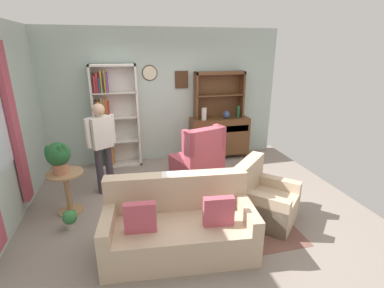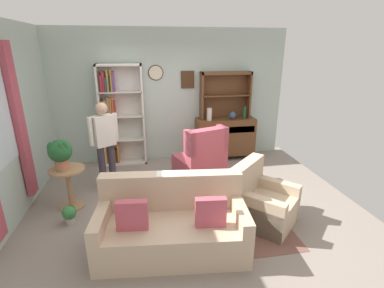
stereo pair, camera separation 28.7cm
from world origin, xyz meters
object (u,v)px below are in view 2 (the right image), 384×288
plant_stand (69,184)px  coffee_table (168,193)px  bottle_wine (244,113)px  vase_tall (209,114)px  sideboard (225,136)px  vase_round (232,115)px  potted_plant_large (60,153)px  person_reading (105,140)px  couch_floral (172,226)px  sideboard_hutch (225,89)px  armchair_floral (262,203)px  wingback_chair (201,160)px  book_stack (162,189)px  potted_plant_small (69,214)px  bookshelf (118,116)px

plant_stand → coffee_table: plant_stand is taller
bottle_wine → vase_tall: bearing=179.3°
sideboard → plant_stand: size_ratio=1.96×
sideboard → vase_round: vase_round is taller
vase_round → coffee_table: bearing=-128.4°
potted_plant_large → person_reading: 0.81m
couch_floral → potted_plant_large: size_ratio=3.99×
sideboard_hutch → vase_round: size_ratio=6.47×
couch_floral → armchair_floral: 1.38m
wingback_chair → vase_tall: bearing=68.6°
wingback_chair → plant_stand: 2.31m
wingback_chair → book_stack: 1.41m
sideboard → potted_plant_small: 3.60m
sideboard → couch_floral: 3.25m
sideboard → armchair_floral: bearing=-94.1°
vase_round → bottle_wine: (0.26, -0.02, 0.05)m
armchair_floral → potted_plant_small: armchair_floral is taller
couch_floral → coffee_table: size_ratio=2.35×
bottle_wine → armchair_floral: size_ratio=0.25×
potted_plant_large → coffee_table: size_ratio=0.59×
bottle_wine → potted_plant_large: (-3.41, -1.59, -0.12)m
bookshelf → vase_tall: 1.92m
sideboard → book_stack: 2.67m
vase_tall → plant_stand: vase_tall is taller
book_stack → person_reading: bearing=129.6°
sideboard_hutch → person_reading: (-2.46, -1.20, -0.65)m
plant_stand → bottle_wine: bearing=24.8°
sideboard → vase_round: (0.13, -0.07, 0.50)m
couch_floral → wingback_chair: bearing=67.8°
person_reading → coffee_table: bearing=-45.9°
person_reading → bookshelf: bearing=82.4°
couch_floral → book_stack: (-0.07, 0.72, 0.14)m
sideboard_hutch → couch_floral: 3.56m
plant_stand → person_reading: 0.91m
sideboard_hutch → book_stack: sideboard_hutch is taller
wingback_chair → plant_stand: (-2.22, -0.64, 0.03)m
sideboard → bottle_wine: size_ratio=4.75×
potted_plant_large → potted_plant_small: (0.11, -0.42, -0.78)m
armchair_floral → potted_plant_large: size_ratio=2.30×
bookshelf → vase_tall: size_ratio=7.96×
wingback_chair → potted_plant_small: wingback_chair is taller
vase_round → book_stack: (-1.71, -2.08, -0.56)m
plant_stand → potted_plant_small: 0.53m
plant_stand → couch_floral: bearing=-39.9°
potted_plant_large → potted_plant_small: 0.89m
wingback_chair → couch_floral: bearing=-112.2°
bottle_wine → plant_stand: bottle_wine is taller
vase_tall → coffee_table: size_ratio=0.33×
vase_tall → couch_floral: bearing=-111.9°
bottle_wine → plant_stand: size_ratio=0.41×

